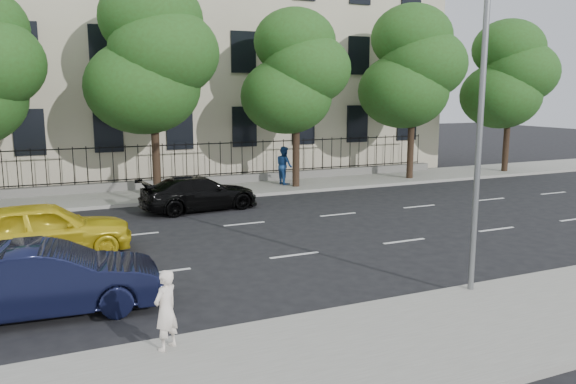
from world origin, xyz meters
The scene contains 16 objects.
ground centered at (0.00, 0.00, 0.00)m, with size 120.00×120.00×0.00m, color black.
near_sidewalk centered at (0.00, -4.00, 0.07)m, with size 60.00×4.00×0.15m, color gray.
far_sidewalk centered at (0.00, 14.00, 0.07)m, with size 60.00×4.00×0.15m, color gray.
lane_markings centered at (0.00, 4.75, 0.01)m, with size 49.60×4.62×0.01m, color silver, non-canonical shape.
masonry_building centered at (0.00, 22.95, 9.02)m, with size 34.60×12.11×18.50m.
iron_fence centered at (0.00, 15.70, 0.65)m, with size 30.00×0.50×2.20m.
street_light centered at (2.50, -1.77, 5.15)m, with size 0.25×3.32×8.05m.
tree_c centered at (-1.96, 13.36, 6.41)m, with size 5.89×5.50×9.80m.
tree_d centered at (5.04, 13.36, 5.84)m, with size 5.34×4.94×8.84m.
tree_e centered at (12.04, 13.36, 6.20)m, with size 5.71×5.31×9.46m.
tree_f centered at (19.04, 13.36, 5.88)m, with size 5.52×5.12×9.01m.
yellow_taxi centered at (-6.85, 5.36, 0.85)m, with size 2.00×4.97×1.69m, color yellow.
navy_sedan centered at (-6.86, 0.54, 0.80)m, with size 1.70×4.87×1.60m, color black.
black_sedan centered at (-0.84, 10.15, 0.72)m, with size 2.01×4.95×1.44m, color black.
woman_near centered at (-4.91, -2.52, 0.91)m, with size 0.55×0.36×1.52m, color white.
pedestrian_far centered at (4.74, 14.08, 1.14)m, with size 0.96×0.75×1.97m, color navy.
Camera 1 is at (-6.83, -12.36, 4.84)m, focal length 35.00 mm.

